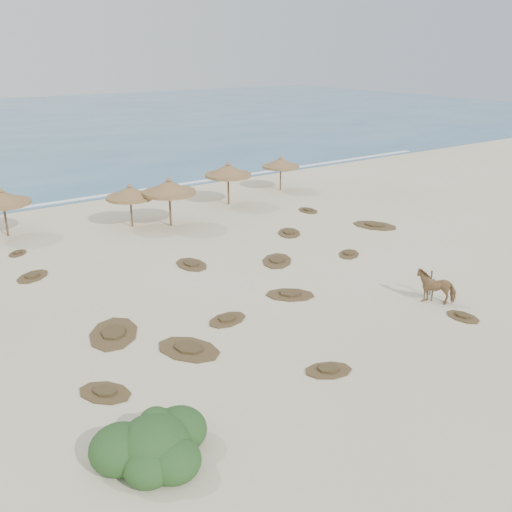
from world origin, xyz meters
name	(u,v)px	position (x,y,z in m)	size (l,w,h in m)	color
ground	(330,317)	(0.00, 0.00, 0.00)	(160.00, 160.00, 0.00)	beige
foam_line	(105,196)	(0.00, 26.00, 0.00)	(70.00, 0.60, 0.01)	white
palapa_1	(2,199)	(-8.57, 19.75, 2.34)	(4.21, 4.21, 3.02)	brown
palapa_2	(130,193)	(-1.57, 17.13, 2.21)	(3.96, 3.96, 2.84)	brown
palapa_3	(169,188)	(0.56, 15.90, 2.49)	(3.45, 3.45, 3.21)	brown
palapa_4	(228,171)	(6.49, 18.25, 2.47)	(3.85, 3.85, 3.18)	brown
palapa_5	(281,163)	(12.35, 19.64, 2.16)	(3.30, 3.30, 2.78)	brown
horse	(436,286)	(5.00, -1.48, 0.74)	(0.79, 1.74, 1.47)	olive
fence_post_near	(433,290)	(4.90, -1.40, 0.54)	(0.08, 0.08, 1.08)	brown
fence_post_far	(431,283)	(5.36, -0.92, 0.61)	(0.09, 0.09, 1.22)	brown
bush	(154,445)	(-10.07, -3.86, 0.50)	(3.43, 3.02, 1.54)	#2E5323
scrub_0	(105,392)	(-10.02, 0.07, 0.05)	(2.10, 2.29, 0.16)	brown
scrub_1	(114,333)	(-8.18, 3.87, 0.05)	(3.07, 3.50, 0.16)	brown
scrub_2	(227,319)	(-3.77, 2.29, 0.05)	(2.03, 1.52, 0.16)	brown
scrub_3	(277,261)	(2.21, 6.70, 0.05)	(2.79, 2.84, 0.16)	brown
scrub_4	(349,254)	(6.12, 5.24, 0.05)	(2.00, 1.86, 0.16)	brown
scrub_5	(375,225)	(11.29, 8.22, 0.05)	(2.92, 3.41, 0.16)	brown
scrub_6	(33,276)	(-9.19, 12.00, 0.05)	(2.30, 2.22, 0.16)	brown
scrub_7	(289,233)	(5.79, 10.18, 0.05)	(2.34, 2.53, 0.16)	brown
scrub_9	(290,294)	(0.01, 2.78, 0.05)	(2.70, 2.58, 0.16)	brown
scrub_10	(308,210)	(10.09, 13.47, 0.05)	(1.39, 1.92, 0.16)	brown
scrub_11	(328,370)	(-2.98, -3.18, 0.05)	(2.04, 1.71, 0.16)	brown
scrub_12	(463,317)	(4.61, -3.29, 0.05)	(1.05, 1.54, 0.16)	brown
scrub_13	(191,264)	(-1.83, 8.88, 0.05)	(1.52, 2.28, 0.16)	brown
scrub_14	(18,253)	(-8.93, 16.00, 0.05)	(1.49, 1.54, 0.16)	brown
scrub_15	(188,349)	(-6.33, 1.02, 0.05)	(2.70, 3.16, 0.16)	brown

